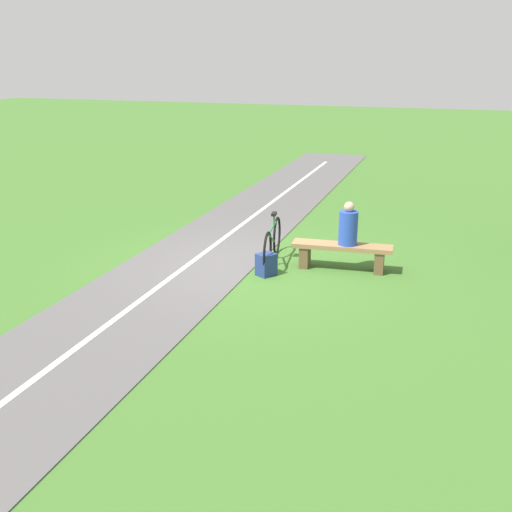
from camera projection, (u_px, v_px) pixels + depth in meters
ground_plane at (248, 266)px, 11.09m from camera, size 80.00×80.00×0.00m
paved_path at (73, 351)px, 7.81m from camera, size 4.05×36.07×0.02m
path_centre_line at (73, 351)px, 7.81m from camera, size 1.59×31.97×0.00m
bench at (342, 252)px, 10.80m from camera, size 1.80×0.58×0.47m
person_seated at (348, 226)px, 10.63m from camera, size 0.36×0.36×0.77m
bicycle at (272, 243)px, 11.13m from camera, size 0.35×1.79×0.91m
backpack at (266, 265)px, 10.55m from camera, size 0.38×0.39×0.39m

